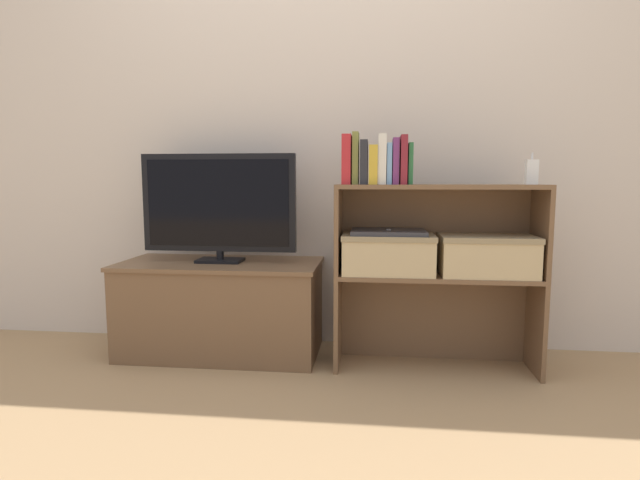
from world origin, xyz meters
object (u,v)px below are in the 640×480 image
at_px(book_mustard, 373,165).
at_px(book_plum, 396,162).
at_px(storage_basket_left, 388,252).
at_px(laptop, 388,232).
at_px(book_olive, 356,159).
at_px(book_ivory, 382,160).
at_px(storage_basket_right, 487,253).
at_px(book_charcoal, 364,163).
at_px(tv_stand, 221,308).
at_px(book_crimson, 347,160).
at_px(book_maroon, 403,160).
at_px(tv, 219,205).
at_px(book_forest, 410,164).
at_px(book_skyblue, 389,164).
at_px(baby_monitor, 532,172).

distance_m(book_mustard, book_plum, 0.10).
distance_m(storage_basket_left, laptop, 0.09).
xyz_separation_m(book_olive, book_mustard, (0.08, 0.00, -0.03)).
height_order(book_ivory, storage_basket_right, book_ivory).
xyz_separation_m(book_charcoal, book_mustard, (0.04, 0.00, -0.01)).
bearing_deg(book_ivory, tv_stand, 171.26).
distance_m(tv_stand, book_mustard, 1.04).
distance_m(book_crimson, book_plum, 0.22).
distance_m(book_maroon, storage_basket_right, 0.56).
relative_size(book_charcoal, storage_basket_right, 0.46).
xyz_separation_m(book_mustard, book_ivory, (0.04, 0.00, 0.02)).
bearing_deg(book_olive, book_ivory, 0.00).
bearing_deg(book_maroon, tv, 172.27).
relative_size(book_maroon, book_forest, 1.18).
height_order(book_charcoal, storage_basket_right, book_charcoal).
relative_size(book_maroon, storage_basket_right, 0.51).
bearing_deg(book_charcoal, book_plum, 0.00).
bearing_deg(tv, tv_stand, 90.00).
relative_size(book_charcoal, book_forest, 1.07).
relative_size(book_forest, storage_basket_left, 0.43).
relative_size(book_skyblue, book_forest, 1.00).
xyz_separation_m(book_crimson, book_skyblue, (0.19, 0.00, -0.02)).
bearing_deg(book_plum, book_ivory, 180.00).
bearing_deg(storage_basket_left, book_forest, -14.76).
distance_m(book_olive, book_plum, 0.18).
height_order(book_crimson, storage_basket_right, book_crimson).
bearing_deg(tv, baby_monitor, -3.23).
relative_size(book_plum, laptop, 0.60).
xyz_separation_m(book_crimson, book_charcoal, (0.08, 0.00, -0.01)).
bearing_deg(book_plum, laptop, 137.55).
bearing_deg(book_ivory, baby_monitor, 3.39).
relative_size(book_plum, baby_monitor, 1.46).
distance_m(tv, book_maroon, 0.92).
bearing_deg(book_skyblue, baby_monitor, 3.55).
distance_m(book_skyblue, book_maroon, 0.06).
distance_m(tv_stand, book_ivory, 1.08).
bearing_deg(storage_basket_right, laptop, 180.00).
bearing_deg(book_mustard, book_olive, 180.00).
height_order(book_crimson, book_charcoal, book_crimson).
xyz_separation_m(book_mustard, book_forest, (0.16, 0.00, 0.00)).
height_order(tv, book_plum, book_plum).
bearing_deg(book_maroon, book_crimson, 180.00).
distance_m(tv_stand, book_skyblue, 1.09).
height_order(book_charcoal, laptop, book_charcoal).
xyz_separation_m(book_maroon, book_forest, (0.03, 0.00, -0.02)).
distance_m(tv, book_forest, 0.94).
bearing_deg(book_ivory, book_plum, 0.00).
height_order(book_ivory, book_skyblue, book_ivory).
bearing_deg(book_maroon, book_forest, 0.00).
relative_size(tv, book_skyblue, 4.25).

